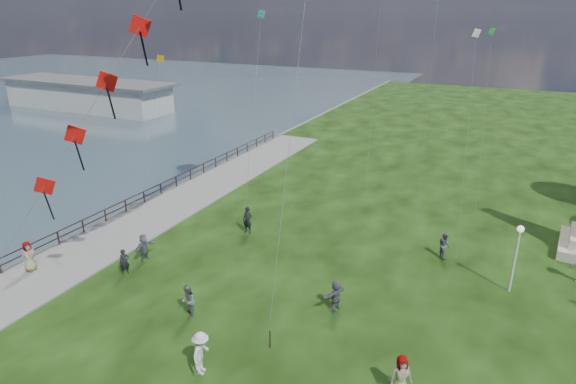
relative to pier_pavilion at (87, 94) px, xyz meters
The scene contains 14 objects.
waterfront 49.44m from the pier_pavilion, 41.92° to the right, with size 200.00×200.00×1.51m.
pier_pavilion is the anchor object (origin of this frame).
lamppost 68.59m from the pier_pavilion, 25.36° to the right, with size 0.36×0.36×3.87m.
person_0 55.93m from the pier_pavilion, 41.23° to the right, with size 0.56×0.37×1.53m, color black.
person_1 61.44m from the pier_pavilion, 38.94° to the right, with size 0.82×0.51×1.69m, color #595960.
person_2 65.58m from the pier_pavilion, 39.39° to the right, with size 1.25×0.65×1.94m, color silver.
person_4 70.37m from the pier_pavilion, 33.93° to the right, with size 0.87×0.53×1.78m, color #595960.
person_5 54.65m from the pier_pavilion, 39.89° to the right, with size 1.55×0.67×1.67m, color #595960.
person_6 54.17m from the pier_pavilion, 32.53° to the right, with size 0.69×0.45×1.89m, color black.
person_7 64.10m from the pier_pavilion, 24.86° to the right, with size 0.79×0.49×1.63m, color #595960.
person_10 53.78m from the pier_pavilion, 46.52° to the right, with size 0.89×0.54×1.81m, color #595960.
person_11 64.42m from the pier_pavilion, 32.88° to the right, with size 1.52×0.66×1.64m, color #595960.
red_kite_train 59.72m from the pier_pavilion, 39.58° to the right, with size 11.13×9.35×21.02m.
small_kites 59.50m from the pier_pavilion, 20.25° to the right, with size 33.42×17.39×25.68m.
Camera 1 is at (8.84, -12.60, 14.15)m, focal length 30.00 mm.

